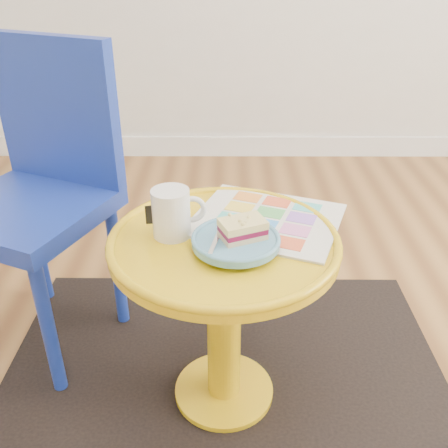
{
  "coord_description": "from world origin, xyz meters",
  "views": [
    {
      "loc": [
        -0.38,
        -0.85,
        1.12
      ],
      "look_at": [
        -0.38,
        0.15,
        0.56
      ],
      "focal_mm": 40.0,
      "sensor_mm": 36.0,
      "label": 1
    }
  ],
  "objects_px": {
    "chair": "(41,182)",
    "mug": "(172,212)",
    "plate": "(236,241)",
    "side_table": "(224,289)",
    "newspaper": "(266,219)"
  },
  "relations": [
    {
      "from": "chair",
      "to": "mug",
      "type": "bearing_deg",
      "value": -11.08
    },
    {
      "from": "chair",
      "to": "plate",
      "type": "height_order",
      "value": "chair"
    },
    {
      "from": "chair",
      "to": "side_table",
      "type": "bearing_deg",
      "value": -6.06
    },
    {
      "from": "side_table",
      "to": "mug",
      "type": "height_order",
      "value": "mug"
    },
    {
      "from": "newspaper",
      "to": "mug",
      "type": "xyz_separation_m",
      "value": [
        -0.23,
        -0.07,
        0.06
      ]
    },
    {
      "from": "side_table",
      "to": "plate",
      "type": "relative_size",
      "value": 2.73
    },
    {
      "from": "chair",
      "to": "mug",
      "type": "relative_size",
      "value": 7.17
    },
    {
      "from": "side_table",
      "to": "mug",
      "type": "bearing_deg",
      "value": 171.2
    },
    {
      "from": "newspaper",
      "to": "plate",
      "type": "distance_m",
      "value": 0.16
    },
    {
      "from": "newspaper",
      "to": "plate",
      "type": "height_order",
      "value": "plate"
    },
    {
      "from": "chair",
      "to": "plate",
      "type": "xyz_separation_m",
      "value": [
        0.55,
        -0.34,
        0.01
      ]
    },
    {
      "from": "side_table",
      "to": "chair",
      "type": "bearing_deg",
      "value": 150.52
    },
    {
      "from": "chair",
      "to": "mug",
      "type": "distance_m",
      "value": 0.5
    },
    {
      "from": "mug",
      "to": "chair",
      "type": "bearing_deg",
      "value": 136.19
    },
    {
      "from": "chair",
      "to": "newspaper",
      "type": "height_order",
      "value": "chair"
    }
  ]
}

